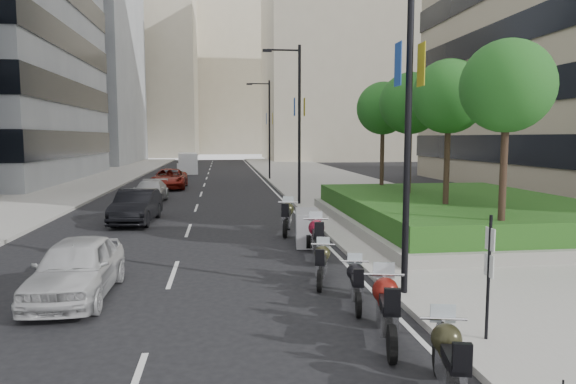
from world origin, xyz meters
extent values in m
plane|color=black|center=(0.00, 0.00, 0.00)|extent=(160.00, 160.00, 0.00)
cube|color=#9E9B93|center=(9.00, 30.00, 0.07)|extent=(10.00, 100.00, 0.15)
cube|color=#9E9B93|center=(-12.00, 30.00, 0.07)|extent=(8.00, 100.00, 0.15)
cube|color=silver|center=(3.70, 30.00, 0.01)|extent=(0.12, 100.00, 0.01)
cube|color=silver|center=(-1.50, 30.00, 0.01)|extent=(0.12, 100.00, 0.01)
cube|color=gray|center=(-24.00, 70.00, 15.00)|extent=(22.00, 26.00, 30.00)
cube|color=#B7AD93|center=(22.00, 80.00, 18.00)|extent=(28.00, 24.00, 36.00)
cube|color=#B7AD93|center=(-18.00, 100.00, 17.00)|extent=(26.00, 24.00, 34.00)
cube|color=#B7AD93|center=(2.00, 120.00, 19.00)|extent=(30.00, 24.00, 38.00)
cube|color=gray|center=(10.00, 10.00, 0.35)|extent=(10.00, 14.00, 0.40)
cube|color=#134415|center=(10.00, 10.00, 0.95)|extent=(9.40, 13.40, 0.80)
cylinder|color=#332319|center=(8.50, 4.00, 2.55)|extent=(0.22, 0.22, 4.00)
sphere|color=#1B4B17|center=(8.50, 4.00, 5.45)|extent=(2.80, 2.80, 2.80)
cylinder|color=#332319|center=(8.50, 8.00, 2.55)|extent=(0.22, 0.22, 4.00)
sphere|color=#1B4B17|center=(8.50, 8.00, 5.45)|extent=(2.80, 2.80, 2.80)
cylinder|color=#332319|center=(8.50, 12.00, 2.55)|extent=(0.22, 0.22, 4.00)
sphere|color=#1B4B17|center=(8.50, 12.00, 5.45)|extent=(2.80, 2.80, 2.80)
cylinder|color=#332319|center=(8.50, 16.00, 2.55)|extent=(0.22, 0.22, 4.00)
sphere|color=#1B4B17|center=(8.50, 16.00, 5.45)|extent=(2.80, 2.80, 2.80)
cylinder|color=black|center=(4.30, 1.00, 4.50)|extent=(0.16, 0.16, 9.00)
cube|color=gold|center=(4.58, 1.00, 5.60)|extent=(0.02, 0.45, 1.00)
cube|color=#1B4396|center=(4.02, 1.00, 5.60)|extent=(0.02, 0.45, 1.00)
cylinder|color=black|center=(4.30, 18.00, 4.50)|extent=(0.16, 0.16, 9.00)
cylinder|color=black|center=(3.40, 18.00, 8.70)|extent=(1.80, 0.10, 0.10)
cube|color=black|center=(2.50, 18.00, 8.65)|extent=(0.50, 0.22, 0.14)
cube|color=gold|center=(4.58, 18.00, 5.60)|extent=(0.02, 0.45, 1.00)
cube|color=#1B4396|center=(4.02, 18.00, 5.60)|extent=(0.02, 0.45, 1.00)
cylinder|color=black|center=(4.30, 36.00, 4.50)|extent=(0.16, 0.16, 9.00)
cylinder|color=black|center=(3.40, 36.00, 8.70)|extent=(1.80, 0.10, 0.10)
cube|color=black|center=(2.50, 36.00, 8.65)|extent=(0.50, 0.22, 0.14)
cube|color=gold|center=(4.58, 36.00, 5.60)|extent=(0.02, 0.45, 1.00)
cube|color=#1B4396|center=(4.02, 36.00, 5.60)|extent=(0.02, 0.45, 1.00)
cylinder|color=black|center=(4.80, -2.00, 1.25)|extent=(0.06, 0.06, 2.50)
cube|color=silver|center=(4.80, -2.00, 2.05)|extent=(0.02, 0.32, 0.42)
cube|color=silver|center=(4.80, -2.00, 1.55)|extent=(0.02, 0.32, 0.42)
cylinder|color=black|center=(3.41, -3.03, 0.31)|extent=(0.25, 0.62, 0.61)
cube|color=silver|center=(3.23, -3.85, 0.47)|extent=(0.48, 0.88, 0.41)
sphere|color=black|center=(3.30, -3.53, 0.85)|extent=(0.47, 0.47, 0.47)
cube|color=black|center=(3.16, -4.14, 0.79)|extent=(0.44, 0.78, 0.16)
cylinder|color=silver|center=(3.36, -3.27, 1.06)|extent=(0.72, 0.21, 0.05)
cylinder|color=black|center=(2.82, -2.44, 0.34)|extent=(0.27, 0.68, 0.67)
cylinder|color=black|center=(3.18, -0.74, 0.34)|extent=(0.27, 0.68, 0.67)
cube|color=silver|center=(2.99, -1.64, 0.52)|extent=(0.51, 0.97, 0.46)
sphere|color=maroon|center=(3.06, -1.29, 0.93)|extent=(0.52, 0.52, 0.52)
cube|color=black|center=(2.92, -1.96, 0.87)|extent=(0.47, 0.86, 0.17)
cylinder|color=silver|center=(3.13, -1.00, 1.17)|extent=(0.80, 0.22, 0.05)
cylinder|color=black|center=(2.84, -0.16, 0.27)|extent=(0.20, 0.56, 0.55)
cylinder|color=black|center=(3.10, 1.23, 0.27)|extent=(0.20, 0.56, 0.55)
cube|color=silver|center=(2.96, 0.49, 0.42)|extent=(0.40, 0.79, 0.37)
sphere|color=black|center=(3.02, 0.78, 0.76)|extent=(0.42, 0.42, 0.42)
cube|color=black|center=(2.92, 0.23, 0.71)|extent=(0.36, 0.70, 0.14)
cylinder|color=silver|center=(3.06, 1.01, 0.95)|extent=(0.65, 0.16, 0.04)
cylinder|color=black|center=(2.36, 1.79, 0.28)|extent=(0.25, 0.57, 0.56)
cylinder|color=black|center=(2.74, 3.18, 0.28)|extent=(0.25, 0.57, 0.56)
cube|color=silver|center=(2.53, 2.44, 0.43)|extent=(0.46, 0.81, 0.38)
sphere|color=#2C2B18|center=(2.61, 2.73, 0.77)|extent=(0.43, 0.43, 0.43)
cube|color=black|center=(2.46, 2.18, 0.72)|extent=(0.42, 0.72, 0.14)
cylinder|color=silver|center=(2.68, 2.96, 0.97)|extent=(0.65, 0.22, 0.04)
cylinder|color=black|center=(2.85, 4.43, 0.34)|extent=(0.21, 0.70, 0.69)
cylinder|color=black|center=(3.05, 6.20, 0.34)|extent=(0.21, 0.70, 0.69)
cube|color=silver|center=(2.95, 5.26, 0.53)|extent=(0.44, 0.98, 0.47)
sphere|color=maroon|center=(2.99, 5.62, 0.96)|extent=(0.53, 0.53, 0.53)
cube|color=black|center=(2.91, 4.93, 0.89)|extent=(0.40, 0.86, 0.18)
cylinder|color=silver|center=(3.02, 5.92, 1.20)|extent=(0.82, 0.15, 0.06)
cylinder|color=black|center=(2.91, 6.77, 0.30)|extent=(0.19, 0.61, 0.60)
cylinder|color=black|center=(3.10, 8.31, 0.30)|extent=(0.19, 0.61, 0.60)
cube|color=gray|center=(3.00, 7.54, 0.63)|extent=(1.08, 2.13, 1.21)
cylinder|color=black|center=(2.35, 8.89, 0.35)|extent=(0.28, 0.71, 0.69)
cylinder|color=black|center=(2.73, 10.64, 0.35)|extent=(0.28, 0.71, 0.69)
cube|color=silver|center=(2.53, 9.71, 0.54)|extent=(0.53, 1.00, 0.47)
sphere|color=#2A2917|center=(2.61, 10.07, 0.96)|extent=(0.54, 0.54, 0.54)
cube|color=black|center=(2.46, 9.39, 0.89)|extent=(0.48, 0.89, 0.18)
cylinder|color=silver|center=(2.67, 10.37, 1.21)|extent=(0.82, 0.23, 0.06)
imported|color=silver|center=(-3.63, 2.12, 0.73)|extent=(1.76, 4.32, 1.47)
imported|color=black|center=(-3.98, 13.29, 0.76)|extent=(1.87, 4.70, 1.52)
imported|color=#B2B2B4|center=(-4.38, 20.90, 0.66)|extent=(1.99, 4.58, 1.31)
imported|color=maroon|center=(-4.05, 29.29, 0.76)|extent=(2.55, 5.47, 1.51)
cube|color=white|center=(-3.72, 46.43, 1.10)|extent=(2.38, 5.38, 2.20)
cube|color=white|center=(-3.72, 44.44, 0.58)|extent=(2.08, 1.40, 1.15)
cylinder|color=black|center=(-4.56, 44.54, 0.37)|extent=(0.26, 0.73, 0.73)
cylinder|color=black|center=(-2.89, 44.54, 0.37)|extent=(0.26, 0.73, 0.73)
cylinder|color=black|center=(-4.56, 48.10, 0.37)|extent=(0.26, 0.73, 0.73)
cylinder|color=black|center=(-2.89, 48.10, 0.37)|extent=(0.26, 0.73, 0.73)
camera|label=1|loc=(-0.08, -10.71, 3.91)|focal=32.00mm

